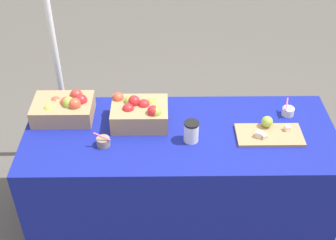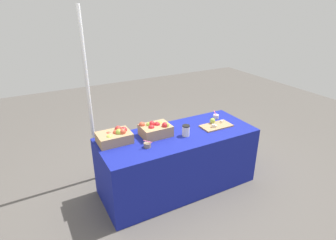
% 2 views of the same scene
% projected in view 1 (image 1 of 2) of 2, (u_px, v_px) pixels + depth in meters
% --- Properties ---
extents(ground_plane, '(10.00, 10.00, 0.00)m').
position_uv_depth(ground_plane, '(179.00, 214.00, 3.21)').
color(ground_plane, '#56514C').
extents(table, '(1.90, 0.76, 0.74)m').
position_uv_depth(table, '(179.00, 176.00, 2.98)').
color(table, navy).
rests_on(table, ground_plane).
extents(apple_crate_left, '(0.37, 0.27, 0.17)m').
position_uv_depth(apple_crate_left, '(65.00, 108.00, 2.84)').
color(apple_crate_left, tan).
rests_on(apple_crate_left, table).
extents(apple_crate_middle, '(0.34, 0.27, 0.18)m').
position_uv_depth(apple_crate_middle, '(140.00, 112.00, 2.79)').
color(apple_crate_middle, tan).
rests_on(apple_crate_middle, table).
extents(cutting_board_front, '(0.39, 0.21, 0.09)m').
position_uv_depth(cutting_board_front, '(269.00, 132.00, 2.72)').
color(cutting_board_front, tan).
rests_on(cutting_board_front, table).
extents(sample_bowl_near, '(0.10, 0.08, 0.10)m').
position_uv_depth(sample_bowl_near, '(103.00, 142.00, 2.64)').
color(sample_bowl_near, gray).
rests_on(sample_bowl_near, table).
extents(sample_bowl_mid, '(0.08, 0.09, 0.10)m').
position_uv_depth(sample_bowl_mid, '(288.00, 111.00, 2.88)').
color(sample_bowl_mid, silver).
rests_on(sample_bowl_mid, table).
extents(coffee_cup, '(0.09, 0.09, 0.13)m').
position_uv_depth(coffee_cup, '(191.00, 132.00, 2.66)').
color(coffee_cup, silver).
rests_on(coffee_cup, table).
extents(tent_pole, '(0.04, 0.04, 2.18)m').
position_uv_depth(tent_pole, '(52.00, 32.00, 3.06)').
color(tent_pole, white).
rests_on(tent_pole, ground_plane).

